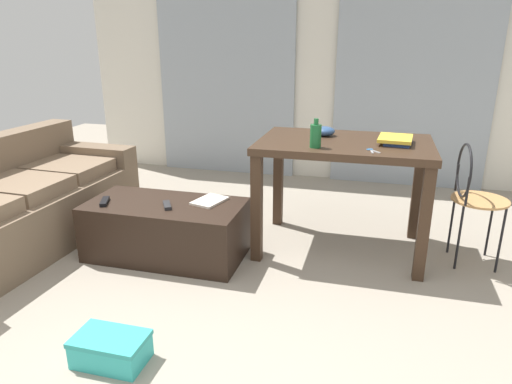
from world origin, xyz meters
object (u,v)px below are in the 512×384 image
(shoebox, at_px, (111,349))
(bottle_near, at_px, (316,136))
(bowl, at_px, (325,131))
(scissors, at_px, (372,150))
(tv_remote_secondary, at_px, (105,201))
(craft_table, at_px, (344,158))
(tv_remote_primary, at_px, (167,205))
(magazine, at_px, (210,201))
(wire_chair, at_px, (472,190))
(couch, at_px, (13,206))
(book_stack, at_px, (397,140))
(coffee_table, at_px, (166,230))

(shoebox, bearing_deg, bottle_near, 59.92)
(bowl, distance_m, scissors, 0.51)
(tv_remote_secondary, bearing_deg, shoebox, -81.79)
(craft_table, height_order, tv_remote_primary, craft_table)
(bowl, distance_m, shoebox, 2.00)
(tv_remote_secondary, xyz_separation_m, magazine, (0.69, 0.21, -0.00))
(bottle_near, xyz_separation_m, bowl, (0.01, 0.38, -0.04))
(tv_remote_secondary, distance_m, shoebox, 1.23)
(wire_chair, height_order, bowl, bowl)
(wire_chair, xyz_separation_m, bowl, (-0.99, 0.14, 0.31))
(craft_table, height_order, shoebox, craft_table)
(couch, distance_m, shoebox, 1.72)
(tv_remote_primary, bearing_deg, bottle_near, -15.59)
(bottle_near, bearing_deg, couch, -171.63)
(book_stack, bearing_deg, tv_remote_secondary, -163.94)
(book_stack, height_order, tv_remote_secondary, book_stack)
(book_stack, distance_m, shoebox, 2.14)
(craft_table, relative_size, book_stack, 4.01)
(book_stack, xyz_separation_m, tv_remote_secondary, (-1.89, -0.54, -0.42))
(bottle_near, relative_size, tv_remote_primary, 1.27)
(bottle_near, xyz_separation_m, shoebox, (-0.75, -1.30, -0.80))
(couch, distance_m, wire_chair, 3.21)
(bottle_near, xyz_separation_m, scissors, (0.35, -0.00, -0.08))
(book_stack, xyz_separation_m, shoebox, (-1.26, -1.55, -0.75))
(craft_table, xyz_separation_m, bowl, (-0.16, 0.14, 0.16))
(coffee_table, height_order, book_stack, book_stack)
(book_stack, bearing_deg, scissors, -121.58)
(coffee_table, xyz_separation_m, craft_table, (1.16, 0.44, 0.48))
(wire_chair, xyz_separation_m, book_stack, (-0.50, 0.00, 0.30))
(scissors, xyz_separation_m, magazine, (-1.05, -0.09, -0.40))
(craft_table, relative_size, magazine, 4.81)
(craft_table, distance_m, tv_remote_secondary, 1.67)
(craft_table, height_order, book_stack, book_stack)
(bowl, distance_m, tv_remote_primary, 1.23)
(bowl, height_order, tv_remote_secondary, bowl)
(bottle_near, height_order, magazine, bottle_near)
(bottle_near, relative_size, bowl, 1.30)
(book_stack, bearing_deg, coffee_table, -163.54)
(book_stack, relative_size, tv_remote_secondary, 1.76)
(wire_chair, xyz_separation_m, tv_remote_primary, (-1.95, -0.50, -0.12))
(tv_remote_primary, bearing_deg, scissors, -19.57)
(shoebox, bearing_deg, magazine, 87.47)
(coffee_table, relative_size, tv_remote_secondary, 6.51)
(bottle_near, relative_size, magazine, 0.77)
(couch, xyz_separation_m, shoebox, (1.39, -0.99, -0.23))
(couch, bearing_deg, craft_table, 13.62)
(craft_table, bearing_deg, shoebox, -120.84)
(bowl, xyz_separation_m, tv_remote_primary, (-0.96, -0.64, -0.43))
(magazine, height_order, shoebox, magazine)
(couch, height_order, shoebox, couch)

